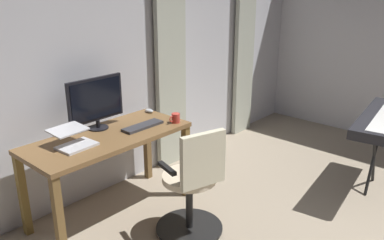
{
  "coord_description": "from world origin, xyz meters",
  "views": [
    {
      "loc": [
        2.62,
        0.29,
        2.01
      ],
      "look_at": [
        0.34,
        -1.75,
        0.93
      ],
      "focal_mm": 37.24,
      "sensor_mm": 36.0,
      "label": 1
    }
  ],
  "objects_px": {
    "computer_mouse": "(149,111)",
    "computer_keyboard": "(143,126)",
    "mug_coffee": "(175,118)",
    "office_chair": "(193,188)",
    "piano_keyboard": "(380,120)",
    "computer_monitor": "(96,101)",
    "desk": "(109,146)",
    "laptop": "(73,140)"
  },
  "relations": [
    {
      "from": "computer_keyboard",
      "to": "computer_mouse",
      "type": "relative_size",
      "value": 4.0
    },
    {
      "from": "computer_keyboard",
      "to": "mug_coffee",
      "type": "bearing_deg",
      "value": 155.38
    },
    {
      "from": "computer_monitor",
      "to": "desk",
      "type": "bearing_deg",
      "value": 78.74
    },
    {
      "from": "mug_coffee",
      "to": "office_chair",
      "type": "bearing_deg",
      "value": 55.68
    },
    {
      "from": "office_chair",
      "to": "computer_mouse",
      "type": "relative_size",
      "value": 9.57
    },
    {
      "from": "computer_keyboard",
      "to": "laptop",
      "type": "relative_size",
      "value": 1.22
    },
    {
      "from": "desk",
      "to": "office_chair",
      "type": "height_order",
      "value": "office_chair"
    },
    {
      "from": "mug_coffee",
      "to": "piano_keyboard",
      "type": "bearing_deg",
      "value": 136.06
    },
    {
      "from": "desk",
      "to": "computer_keyboard",
      "type": "xyz_separation_m",
      "value": [
        -0.32,
        0.08,
        0.12
      ]
    },
    {
      "from": "computer_monitor",
      "to": "computer_keyboard",
      "type": "bearing_deg",
      "value": 135.68
    },
    {
      "from": "computer_mouse",
      "to": "mug_coffee",
      "type": "height_order",
      "value": "mug_coffee"
    },
    {
      "from": "computer_monitor",
      "to": "computer_keyboard",
      "type": "height_order",
      "value": "computer_monitor"
    },
    {
      "from": "computer_monitor",
      "to": "piano_keyboard",
      "type": "xyz_separation_m",
      "value": [
        -1.99,
        1.78,
        -0.28
      ]
    },
    {
      "from": "computer_mouse",
      "to": "mug_coffee",
      "type": "relative_size",
      "value": 0.84
    },
    {
      "from": "office_chair",
      "to": "desk",
      "type": "bearing_deg",
      "value": 122.71
    },
    {
      "from": "computer_monitor",
      "to": "computer_mouse",
      "type": "relative_size",
      "value": 5.47
    },
    {
      "from": "mug_coffee",
      "to": "piano_keyboard",
      "type": "distance_m",
      "value": 1.98
    },
    {
      "from": "laptop",
      "to": "mug_coffee",
      "type": "bearing_deg",
      "value": 163.16
    },
    {
      "from": "desk",
      "to": "piano_keyboard",
      "type": "height_order",
      "value": "piano_keyboard"
    },
    {
      "from": "piano_keyboard",
      "to": "computer_monitor",
      "type": "bearing_deg",
      "value": -49.67
    },
    {
      "from": "mug_coffee",
      "to": "piano_keyboard",
      "type": "height_order",
      "value": "mug_coffee"
    },
    {
      "from": "piano_keyboard",
      "to": "desk",
      "type": "bearing_deg",
      "value": -45.81
    },
    {
      "from": "desk",
      "to": "computer_keyboard",
      "type": "height_order",
      "value": "computer_keyboard"
    },
    {
      "from": "computer_monitor",
      "to": "laptop",
      "type": "relative_size",
      "value": 1.67
    },
    {
      "from": "computer_monitor",
      "to": "mug_coffee",
      "type": "distance_m",
      "value": 0.73
    },
    {
      "from": "computer_monitor",
      "to": "piano_keyboard",
      "type": "relative_size",
      "value": 0.43
    },
    {
      "from": "computer_keyboard",
      "to": "piano_keyboard",
      "type": "xyz_separation_m",
      "value": [
        -1.71,
        1.5,
        -0.04
      ]
    },
    {
      "from": "computer_keyboard",
      "to": "laptop",
      "type": "xyz_separation_m",
      "value": [
        0.65,
        -0.09,
        0.04
      ]
    },
    {
      "from": "computer_mouse",
      "to": "computer_keyboard",
      "type": "bearing_deg",
      "value": 39.97
    },
    {
      "from": "mug_coffee",
      "to": "computer_mouse",
      "type": "bearing_deg",
      "value": -95.86
    },
    {
      "from": "computer_keyboard",
      "to": "office_chair",
      "type": "bearing_deg",
      "value": 81.99
    },
    {
      "from": "desk",
      "to": "laptop",
      "type": "height_order",
      "value": "laptop"
    },
    {
      "from": "computer_monitor",
      "to": "mug_coffee",
      "type": "relative_size",
      "value": 4.58
    },
    {
      "from": "computer_mouse",
      "to": "piano_keyboard",
      "type": "distance_m",
      "value": 2.25
    },
    {
      "from": "computer_keyboard",
      "to": "computer_mouse",
      "type": "distance_m",
      "value": 0.43
    },
    {
      "from": "desk",
      "to": "computer_mouse",
      "type": "bearing_deg",
      "value": -163.3
    },
    {
      "from": "mug_coffee",
      "to": "desk",
      "type": "bearing_deg",
      "value": -19.09
    },
    {
      "from": "office_chair",
      "to": "computer_keyboard",
      "type": "distance_m",
      "value": 0.77
    },
    {
      "from": "office_chair",
      "to": "computer_mouse",
      "type": "height_order",
      "value": "office_chair"
    },
    {
      "from": "desk",
      "to": "piano_keyboard",
      "type": "relative_size",
      "value": 1.13
    },
    {
      "from": "computer_mouse",
      "to": "piano_keyboard",
      "type": "xyz_separation_m",
      "value": [
        -1.38,
        1.78,
        -0.04
      ]
    },
    {
      "from": "mug_coffee",
      "to": "piano_keyboard",
      "type": "relative_size",
      "value": 0.09
    }
  ]
}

